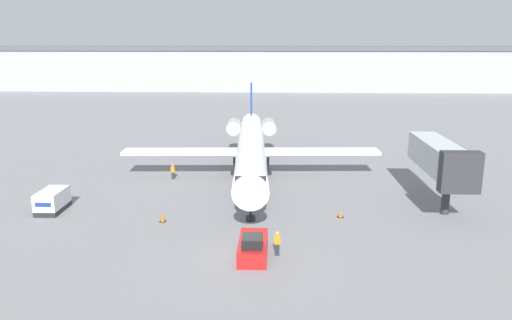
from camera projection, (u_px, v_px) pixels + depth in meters
ground_plane at (248, 258)px, 34.97m from camera, size 600.00×600.00×0.00m
terminal_building at (270, 68)px, 149.97m from camera, size 180.00×16.80×12.92m
airplane_main at (251, 146)px, 54.86m from camera, size 28.37×33.26×9.40m
pushback_tug at (253, 247)px, 35.14m from camera, size 2.00×4.79×1.84m
luggage_cart at (52, 201)px, 44.25m from camera, size 1.95×3.60×1.92m
worker_near_tug at (277, 243)px, 35.14m from camera, size 0.40×0.25×1.79m
worker_by_wing at (173, 172)px, 54.44m from camera, size 0.40×0.24×1.64m
traffic_cone_left at (163, 217)px, 41.77m from camera, size 0.50×0.50×0.79m
traffic_cone_right at (340, 214)px, 42.86m from camera, size 0.51×0.51×0.61m
jet_bridge at (441, 159)px, 44.88m from camera, size 3.20×11.73×6.19m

